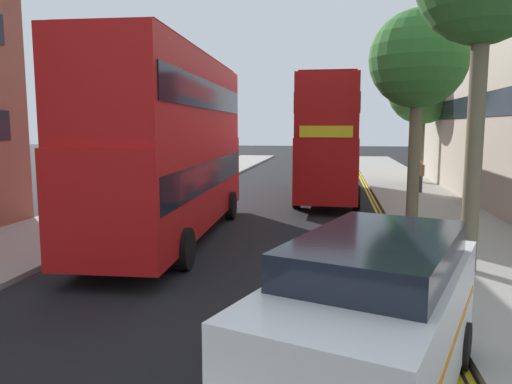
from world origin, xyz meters
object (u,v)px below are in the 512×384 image
double_decker_bus_oncoming (329,136)px  pedestrian_far (420,176)px  double_decker_bus_away (172,141)px  taxi_minivan (371,323)px

double_decker_bus_oncoming → pedestrian_far: size_ratio=6.69×
pedestrian_far → double_decker_bus_away: bearing=-129.3°
double_decker_bus_away → pedestrian_far: double_decker_bus_away is taller
taxi_minivan → double_decker_bus_oncoming: bearing=92.4°
double_decker_bus_away → taxi_minivan: bearing=-57.6°
double_decker_bus_away → taxi_minivan: 10.32m
pedestrian_far → double_decker_bus_oncoming: bearing=-159.5°
double_decker_bus_away → double_decker_bus_oncoming: 10.69m
double_decker_bus_away → taxi_minivan: double_decker_bus_away is taller
double_decker_bus_oncoming → double_decker_bus_away: bearing=-115.9°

